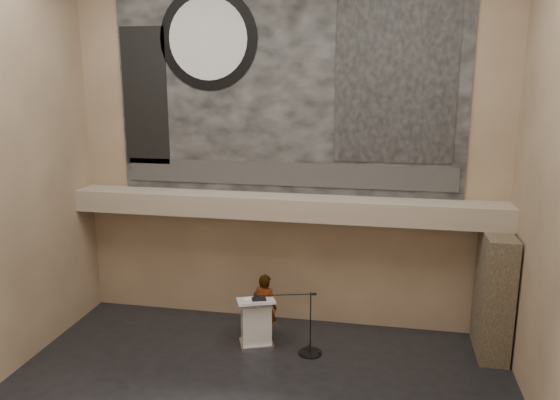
# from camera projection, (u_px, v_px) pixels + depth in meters

# --- Properties ---
(wall_back) EXTENTS (10.00, 0.02, 8.50)m
(wall_back) POSITION_uv_depth(u_px,v_px,m) (287.00, 148.00, 12.61)
(wall_back) COLOR #78624C
(wall_back) RESTS_ON floor
(wall_front) EXTENTS (10.00, 0.02, 8.50)m
(wall_front) POSITION_uv_depth(u_px,v_px,m) (130.00, 264.00, 4.96)
(wall_front) COLOR #78624C
(wall_front) RESTS_ON floor
(soffit) EXTENTS (10.00, 0.80, 0.50)m
(soffit) POSITION_uv_depth(u_px,v_px,m) (283.00, 207.00, 12.53)
(soffit) COLOR gray
(soffit) RESTS_ON wall_back
(sprinkler_left) EXTENTS (0.04, 0.04, 0.06)m
(sprinkler_left) POSITION_uv_depth(u_px,v_px,m) (216.00, 216.00, 12.84)
(sprinkler_left) COLOR #B2893D
(sprinkler_left) RESTS_ON soffit
(sprinkler_right) EXTENTS (0.04, 0.04, 0.06)m
(sprinkler_right) POSITION_uv_depth(u_px,v_px,m) (366.00, 223.00, 12.19)
(sprinkler_right) COLOR #B2893D
(sprinkler_right) RESTS_ON soffit
(banner) EXTENTS (8.00, 0.05, 5.00)m
(banner) POSITION_uv_depth(u_px,v_px,m) (286.00, 84.00, 12.26)
(banner) COLOR black
(banner) RESTS_ON wall_back
(banner_text_strip) EXTENTS (7.76, 0.02, 0.55)m
(banner_text_strip) POSITION_uv_depth(u_px,v_px,m) (286.00, 174.00, 12.68)
(banner_text_strip) COLOR #2B2B2B
(banner_text_strip) RESTS_ON banner
(banner_clock_rim) EXTENTS (2.30, 0.02, 2.30)m
(banner_clock_rim) POSITION_uv_depth(u_px,v_px,m) (208.00, 39.00, 12.32)
(banner_clock_rim) COLOR black
(banner_clock_rim) RESTS_ON banner
(banner_clock_face) EXTENTS (1.84, 0.02, 1.84)m
(banner_clock_face) POSITION_uv_depth(u_px,v_px,m) (208.00, 39.00, 12.30)
(banner_clock_face) COLOR silver
(banner_clock_face) RESTS_ON banner
(banner_building_print) EXTENTS (2.60, 0.02, 3.60)m
(banner_building_print) POSITION_uv_depth(u_px,v_px,m) (396.00, 80.00, 11.75)
(banner_building_print) COLOR black
(banner_building_print) RESTS_ON banner
(banner_brick_print) EXTENTS (1.10, 0.02, 3.20)m
(banner_brick_print) POSITION_uv_depth(u_px,v_px,m) (145.00, 97.00, 12.91)
(banner_brick_print) COLOR black
(banner_brick_print) RESTS_ON banner
(stone_pier) EXTENTS (0.60, 1.40, 2.70)m
(stone_pier) POSITION_uv_depth(u_px,v_px,m) (494.00, 294.00, 11.60)
(stone_pier) COLOR #3D3325
(stone_pier) RESTS_ON floor
(lectern) EXTENTS (0.97, 0.83, 1.14)m
(lectern) POSITION_uv_depth(u_px,v_px,m) (256.00, 322.00, 12.10)
(lectern) COLOR silver
(lectern) RESTS_ON floor
(binder) EXTENTS (0.37, 0.34, 0.04)m
(binder) POSITION_uv_depth(u_px,v_px,m) (259.00, 300.00, 11.92)
(binder) COLOR black
(binder) RESTS_ON lectern
(papers) EXTENTS (0.32, 0.36, 0.00)m
(papers) POSITION_uv_depth(u_px,v_px,m) (250.00, 300.00, 11.94)
(papers) COLOR white
(papers) RESTS_ON lectern
(speaker_person) EXTENTS (0.64, 0.49, 1.57)m
(speaker_person) POSITION_uv_depth(u_px,v_px,m) (265.00, 307.00, 12.33)
(speaker_person) COLOR silver
(speaker_person) RESTS_ON floor
(mic_stand) EXTENTS (1.43, 0.58, 1.42)m
(mic_stand) POSITION_uv_depth(u_px,v_px,m) (308.00, 345.00, 11.81)
(mic_stand) COLOR black
(mic_stand) RESTS_ON floor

